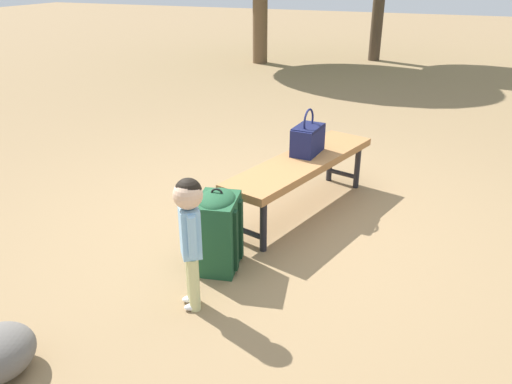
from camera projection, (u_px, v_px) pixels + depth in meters
name	position (u px, v px, depth m)	size (l,w,h in m)	color
ground_plane	(260.00, 227.00, 3.89)	(40.00, 40.00, 0.00)	#8C704C
park_bench	(302.00, 166.00, 3.99)	(1.65, 0.81, 0.45)	#9E6B3D
handbag	(308.00, 138.00, 4.04)	(0.33, 0.21, 0.37)	#191E4C
child_standing	(190.00, 225.00, 2.77)	(0.18, 0.17, 0.81)	#CCCC8C
backpack_large	(218.00, 228.00, 3.27)	(0.38, 0.34, 0.57)	#1E4C2D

